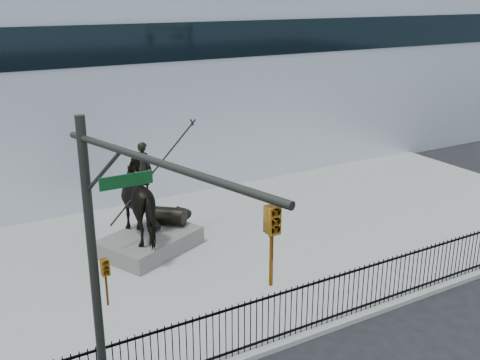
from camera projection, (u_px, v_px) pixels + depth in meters
ground at (367, 347)px, 14.99m from camera, size 120.00×120.00×0.00m
plaza at (237, 246)px, 20.72m from camera, size 30.00×12.00×0.15m
building at (117, 81)px, 29.98m from camera, size 44.00×14.00×9.00m
picket_fence at (339, 296)px, 15.73m from camera, size 22.10×0.10×1.50m
statue_plinth at (150, 242)px, 20.15m from camera, size 3.96×3.44×0.62m
equestrian_statue at (149, 200)px, 19.69m from camera, size 3.91×3.32×3.61m
traffic_signal_left at (121, 286)px, 10.00m from camera, size 1.52×4.84×7.00m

